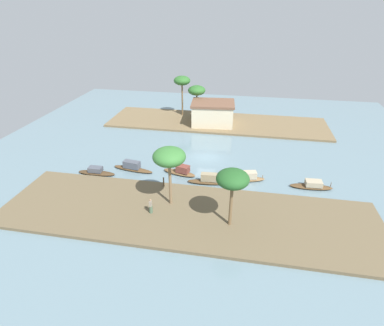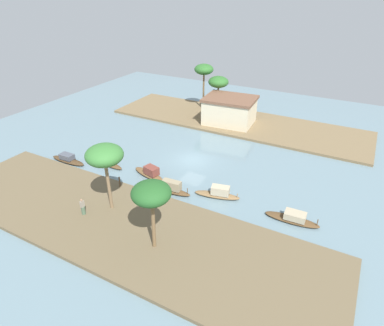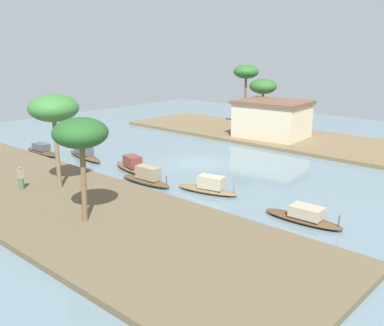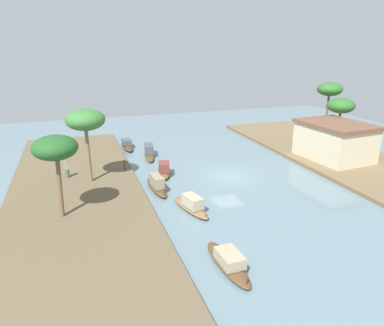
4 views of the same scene
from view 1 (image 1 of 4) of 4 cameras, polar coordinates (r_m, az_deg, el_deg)
river_water at (r=41.68m, az=2.53°, el=1.17°), size 62.98×62.98×0.00m
riverbank_left at (r=30.50m, az=-1.06°, el=-9.41°), size 36.67×10.25×0.32m
riverbank_right at (r=53.66m, az=4.56°, el=7.46°), size 36.67×10.25×0.32m
sampan_with_red_awning at (r=36.45m, az=10.14°, el=-2.64°), size 4.48×2.00×1.19m
sampan_open_hull at (r=38.94m, az=-17.21°, el=-1.57°), size 4.64×1.14×1.00m
sampan_with_tall_canopy at (r=37.18m, az=-2.11°, el=-1.53°), size 4.30×2.10×1.26m
sampan_midstream at (r=37.03m, az=21.21°, el=-3.87°), size 4.67×1.36×0.96m
sampan_upstream_small at (r=35.32m, az=2.91°, el=-3.15°), size 4.47×1.20×1.32m
sampan_foreground at (r=38.73m, az=-10.90°, el=-0.75°), size 5.35×1.76×1.25m
person_on_near_bank at (r=30.33m, az=-7.62°, el=-8.04°), size 0.35×0.37×1.54m
mooring_post at (r=34.37m, az=-5.24°, el=-3.46°), size 0.14×0.14×1.07m
palm_tree_left_near at (r=29.13m, az=-4.22°, el=1.06°), size 3.16×3.16×6.16m
palm_tree_left_far at (r=26.63m, az=7.50°, el=-3.03°), size 2.88×2.88×5.60m
palm_tree_right_tall at (r=54.49m, az=0.87°, el=13.17°), size 2.99×2.99×5.54m
palm_tree_right_short at (r=55.09m, az=-1.85°, el=14.83°), size 2.86×2.86×6.96m
riverside_building at (r=51.93m, az=3.83°, el=9.17°), size 7.39×5.99×3.69m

